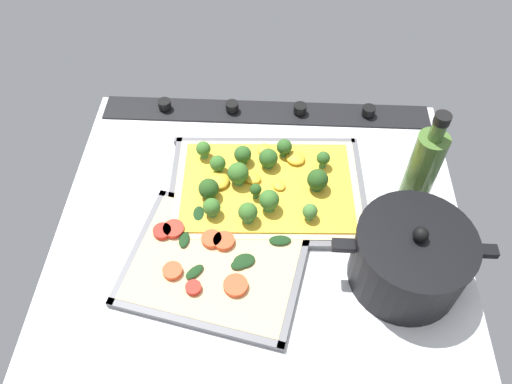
# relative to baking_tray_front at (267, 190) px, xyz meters

# --- Properties ---
(ground_plane) EXTENTS (0.74, 0.65, 0.03)m
(ground_plane) POSITION_rel_baking_tray_front_xyz_m (0.01, 0.07, -0.02)
(ground_plane) COLOR silver
(stove_control_panel) EXTENTS (0.71, 0.07, 0.03)m
(stove_control_panel) POSITION_rel_baking_tray_front_xyz_m (0.01, -0.22, 0.00)
(stove_control_panel) COLOR black
(stove_control_panel) RESTS_ON ground_plane
(baking_tray_front) EXTENTS (0.38, 0.28, 0.01)m
(baking_tray_front) POSITION_rel_baking_tray_front_xyz_m (0.00, 0.00, 0.00)
(baking_tray_front) COLOR slate
(baking_tray_front) RESTS_ON ground_plane
(broccoli_pizza) EXTENTS (0.36, 0.25, 0.06)m
(broccoli_pizza) POSITION_rel_baking_tray_front_xyz_m (0.01, -0.00, 0.02)
(broccoli_pizza) COLOR beige
(broccoli_pizza) RESTS_ON baking_tray_front
(baking_tray_back) EXTENTS (0.34, 0.30, 0.01)m
(baking_tray_back) POSITION_rel_baking_tray_front_xyz_m (0.08, 0.17, 0.00)
(baking_tray_back) COLOR slate
(baking_tray_back) RESTS_ON ground_plane
(veggie_pizza_back) EXTENTS (0.31, 0.27, 0.02)m
(veggie_pizza_back) POSITION_rel_baking_tray_front_xyz_m (0.09, 0.16, 0.01)
(veggie_pizza_back) COLOR #E2BD83
(veggie_pizza_back) RESTS_ON baking_tray_back
(cooking_pot) EXTENTS (0.26, 0.19, 0.14)m
(cooking_pot) POSITION_rel_baking_tray_front_xyz_m (-0.24, 0.17, 0.06)
(cooking_pot) COLOR black
(cooking_pot) RESTS_ON ground_plane
(oil_bottle) EXTENTS (0.05, 0.05, 0.22)m
(oil_bottle) POSITION_rel_baking_tray_front_xyz_m (-0.27, 0.01, 0.09)
(oil_bottle) COLOR #476B2D
(oil_bottle) RESTS_ON ground_plane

